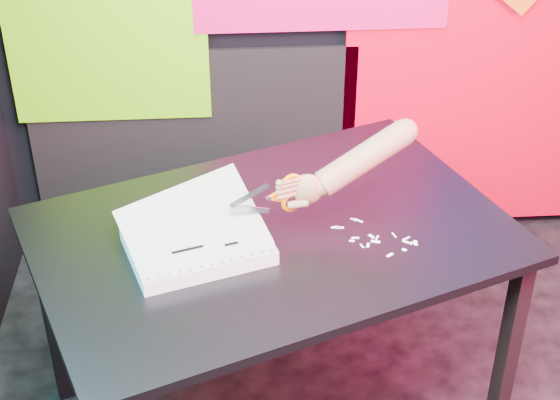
{
  "coord_description": "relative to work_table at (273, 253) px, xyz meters",
  "views": [
    {
      "loc": [
        -0.61,
        -1.57,
        2.18
      ],
      "look_at": [
        -0.47,
        0.42,
        0.87
      ],
      "focal_mm": 55.0,
      "sensor_mm": 36.0,
      "label": 1
    }
  ],
  "objects": [
    {
      "name": "room",
      "position": [
        0.49,
        -0.44,
        0.68
      ],
      "size": [
        3.01,
        3.01,
        2.71
      ],
      "color": "black",
      "rests_on": "ground"
    },
    {
      "name": "backdrop",
      "position": [
        0.55,
        1.02,
        0.28
      ],
      "size": [
        2.88,
        0.05,
        2.08
      ],
      "color": "#F40023",
      "rests_on": "ground"
    },
    {
      "name": "work_table",
      "position": [
        0.0,
        0.0,
        0.0
      ],
      "size": [
        1.57,
        1.32,
        0.75
      ],
      "rotation": [
        0.0,
        0.0,
        0.38
      ],
      "color": "black",
      "rests_on": "ground"
    },
    {
      "name": "printout_stack",
      "position": [
        -0.21,
        -0.09,
        0.1
      ],
      "size": [
        0.45,
        0.38,
        0.2
      ],
      "rotation": [
        0.0,
        0.0,
        0.31
      ],
      "color": "silver",
      "rests_on": "work_table"
    },
    {
      "name": "scissors",
      "position": [
        0.04,
        -0.01,
        0.21
      ],
      "size": [
        0.21,
        0.08,
        0.12
      ],
      "rotation": [
        0.0,
        0.0,
        0.33
      ],
      "color": "silver",
      "rests_on": "printout_stack"
    },
    {
      "name": "hand_forearm",
      "position": [
        0.24,
        0.05,
        0.27
      ],
      "size": [
        0.41,
        0.17,
        0.21
      ],
      "rotation": [
        0.0,
        0.0,
        0.33
      ],
      "color": "#98674F",
      "rests_on": "work_table"
    },
    {
      "name": "paper_clippings",
      "position": [
        0.29,
        -0.05,
        0.08
      ],
      "size": [
        0.24,
        0.2,
        0.0
      ],
      "color": "white",
      "rests_on": "work_table"
    }
  ]
}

